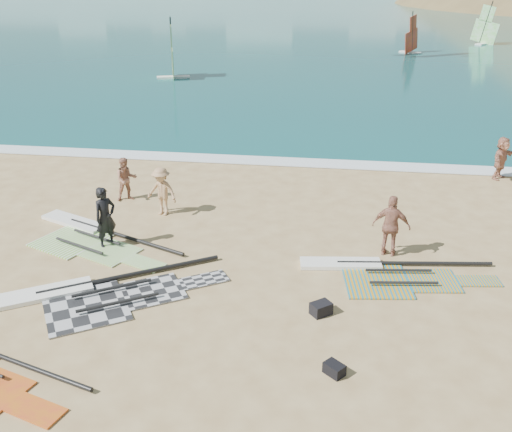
# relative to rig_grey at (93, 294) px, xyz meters

# --- Properties ---
(ground) EXTENTS (300.00, 300.00, 0.00)m
(ground) POSITION_rel_rig_grey_xyz_m (4.46, -0.40, -0.05)
(ground) COLOR tan
(ground) RESTS_ON ground
(sea) EXTENTS (300.00, 240.00, 0.06)m
(sea) POSITION_rel_rig_grey_xyz_m (4.46, 131.60, -0.05)
(sea) COLOR #0B4351
(sea) RESTS_ON ground
(surf_line) EXTENTS (300.00, 1.20, 0.04)m
(surf_line) POSITION_rel_rig_grey_xyz_m (4.46, 11.90, -0.05)
(surf_line) COLOR white
(surf_line) RESTS_ON ground
(rig_grey) EXTENTS (6.21, 4.53, 0.20)m
(rig_grey) POSITION_rel_rig_grey_xyz_m (0.00, 0.00, 0.00)
(rig_grey) COLOR black
(rig_grey) RESTS_ON ground
(rig_green) EXTENTS (5.65, 3.80, 0.20)m
(rig_green) POSITION_rel_rig_grey_xyz_m (-1.59, 3.40, -0.00)
(rig_green) COLOR #66BE1E
(rig_green) RESTS_ON ground
(rig_orange) EXTENTS (5.66, 2.47, 0.20)m
(rig_orange) POSITION_rel_rig_grey_xyz_m (7.72, 2.28, -0.00)
(rig_orange) COLOR #FC9400
(rig_orange) RESTS_ON ground
(gear_bag_near) EXTENTS (0.62, 0.60, 0.32)m
(gear_bag_near) POSITION_rel_rig_grey_xyz_m (6.08, -0.03, 0.11)
(gear_bag_near) COLOR black
(gear_bag_near) RESTS_ON ground
(gear_bag_far) EXTENTS (0.53, 0.51, 0.26)m
(gear_bag_far) POSITION_rel_rig_grey_xyz_m (6.45, -2.31, 0.08)
(gear_bag_far) COLOR black
(gear_bag_far) RESTS_ON ground
(person_wetsuit) EXTENTS (0.80, 0.86, 1.96)m
(person_wetsuit) POSITION_rel_rig_grey_xyz_m (-0.69, 2.86, 0.93)
(person_wetsuit) COLOR black
(person_wetsuit) RESTS_ON ground
(beachgoer_left) EXTENTS (1.00, 0.94, 1.65)m
(beachgoer_left) POSITION_rel_rig_grey_xyz_m (-1.41, 6.66, 0.77)
(beachgoer_left) COLOR #A06C55
(beachgoer_left) RESTS_ON ground
(beachgoer_mid) EXTENTS (1.26, 0.92, 1.74)m
(beachgoer_mid) POSITION_rel_rig_grey_xyz_m (0.30, 5.52, 0.82)
(beachgoer_mid) COLOR tan
(beachgoer_mid) RESTS_ON ground
(beachgoer_back) EXTENTS (1.20, 0.69, 1.92)m
(beachgoer_back) POSITION_rel_rig_grey_xyz_m (8.00, 3.52, 0.91)
(beachgoer_back) COLOR #9E6753
(beachgoer_back) RESTS_ON ground
(beachgoer_right) EXTENTS (1.41, 1.61, 1.76)m
(beachgoer_right) POSITION_rel_rig_grey_xyz_m (12.98, 11.10, 0.83)
(beachgoer_right) COLOR #B2755B
(beachgoer_right) RESTS_ON ground
(windsurfer_left) EXTENTS (2.64, 2.98, 4.64)m
(windsurfer_left) POSITION_rel_rig_grey_xyz_m (-6.53, 31.20, 1.28)
(windsurfer_left) COLOR white
(windsurfer_left) RESTS_ON ground
(windsurfer_centre) EXTENTS (2.19, 2.28, 4.04)m
(windsurfer_centre) POSITION_rel_rig_grey_xyz_m (13.19, 47.99, 1.15)
(windsurfer_centre) COLOR white
(windsurfer_centre) RESTS_ON ground
(windsurfer_right) EXTENTS (2.57, 2.49, 4.62)m
(windsurfer_right) POSITION_rel_rig_grey_xyz_m (21.88, 55.98, 1.28)
(windsurfer_right) COLOR white
(windsurfer_right) RESTS_ON ground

